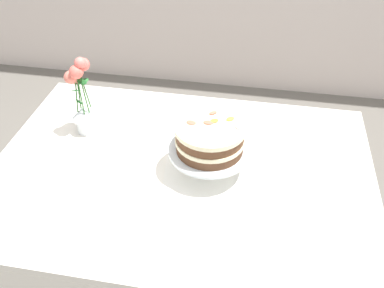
% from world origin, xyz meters
% --- Properties ---
extents(ground_plane, '(12.00, 12.00, 0.00)m').
position_xyz_m(ground_plane, '(0.00, 0.00, 0.00)').
color(ground_plane, '#666059').
extents(dining_table, '(1.40, 1.00, 0.74)m').
position_xyz_m(dining_table, '(0.00, -0.02, 0.65)').
color(dining_table, white).
rests_on(dining_table, ground).
extents(linen_napkin, '(0.36, 0.36, 0.00)m').
position_xyz_m(linen_napkin, '(0.10, 0.01, 0.74)').
color(linen_napkin, white).
rests_on(linen_napkin, dining_table).
extents(cake_stand, '(0.29, 0.29, 0.10)m').
position_xyz_m(cake_stand, '(0.10, 0.01, 0.82)').
color(cake_stand, silver).
rests_on(cake_stand, linen_napkin).
extents(layer_cake, '(0.25, 0.25, 0.11)m').
position_xyz_m(layer_cake, '(0.10, 0.01, 0.89)').
color(layer_cake, brown).
rests_on(layer_cake, cake_stand).
extents(flower_vase, '(0.10, 0.11, 0.34)m').
position_xyz_m(flower_vase, '(-0.42, 0.16, 0.88)').
color(flower_vase, silver).
rests_on(flower_vase, dining_table).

